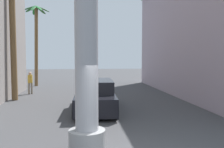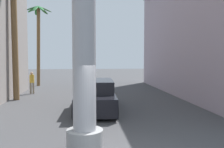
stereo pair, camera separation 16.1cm
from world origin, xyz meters
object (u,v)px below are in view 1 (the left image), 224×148
at_px(palm_tree_far_right, 154,26).
at_px(palm_tree_mid_left, 12,17).
at_px(palm_tree_mid_right, 177,18).
at_px(pedestrian_far_left, 30,81).
at_px(car_lead, 95,96).
at_px(palm_tree_far_left, 36,34).

xyz_separation_m(palm_tree_far_right, palm_tree_mid_left, (-11.50, -8.20, -0.61)).
distance_m(palm_tree_mid_right, pedestrian_far_left, 11.69).
bearing_deg(palm_tree_far_right, palm_tree_mid_left, -144.52).
distance_m(car_lead, palm_tree_far_right, 14.56).
relative_size(palm_tree_far_left, palm_tree_mid_right, 0.80).
bearing_deg(palm_tree_far_left, pedestrian_far_left, -85.07).
distance_m(palm_tree_far_left, pedestrian_far_left, 6.65).
bearing_deg(pedestrian_far_left, palm_tree_far_right, 27.58).
distance_m(palm_tree_mid_right, palm_tree_mid_left, 11.25).
relative_size(car_lead, palm_tree_far_right, 0.56).
height_order(palm_tree_far_right, pedestrian_far_left, palm_tree_far_right).
relative_size(palm_tree_mid_right, palm_tree_far_right, 1.03).
bearing_deg(palm_tree_far_left, car_lead, -66.91).
bearing_deg(palm_tree_far_left, palm_tree_mid_left, -90.45).
bearing_deg(palm_tree_far_right, pedestrian_far_left, -152.42).
xyz_separation_m(palm_tree_far_left, pedestrian_far_left, (0.46, -5.33, -3.95)).
relative_size(palm_tree_far_left, palm_tree_far_right, 0.83).
xyz_separation_m(car_lead, palm_tree_far_left, (-4.94, 11.58, 4.17)).
bearing_deg(palm_tree_far_left, palm_tree_far_right, 2.03).
bearing_deg(palm_tree_mid_right, palm_tree_mid_left, -173.79).
height_order(car_lead, palm_tree_mid_right, palm_tree_mid_right).
relative_size(palm_tree_mid_right, pedestrian_far_left, 5.80).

